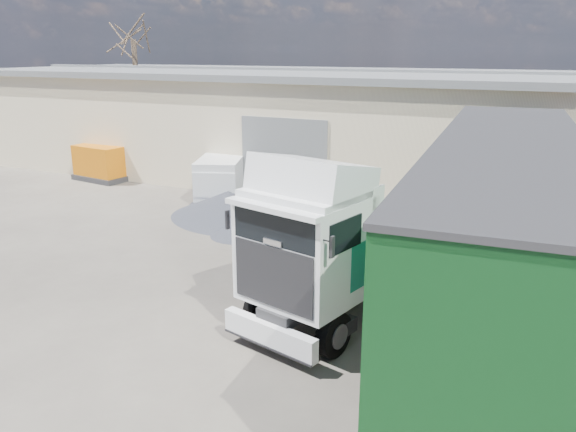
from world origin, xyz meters
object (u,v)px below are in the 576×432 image
at_px(tractor_unit, 326,253).
at_px(orange_skip, 102,165).
at_px(box_trailer, 503,219).
at_px(bare_tree, 132,25).
at_px(panel_van, 223,175).

xyz_separation_m(tractor_unit, orange_skip, (-15.89, 9.69, -1.03)).
bearing_deg(orange_skip, box_trailer, -16.24).
relative_size(bare_tree, tractor_unit, 1.44).
bearing_deg(orange_skip, panel_van, 6.08).
xyz_separation_m(tractor_unit, box_trailer, (3.71, 1.08, 1.01)).
height_order(panel_van, orange_skip, panel_van).
xyz_separation_m(bare_tree, panel_van, (13.16, -10.38, -6.98)).
bearing_deg(orange_skip, bare_tree, 127.65).
height_order(box_trailer, panel_van, box_trailer).
bearing_deg(panel_van, orange_skip, 158.21).
bearing_deg(box_trailer, tractor_unit, -167.57).
bearing_deg(bare_tree, tractor_unit, -42.34).
bearing_deg(panel_van, tractor_unit, -68.09).
xyz_separation_m(panel_van, orange_skip, (-7.23, 0.18, -0.18)).
bearing_deg(box_trailer, orange_skip, 152.44).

